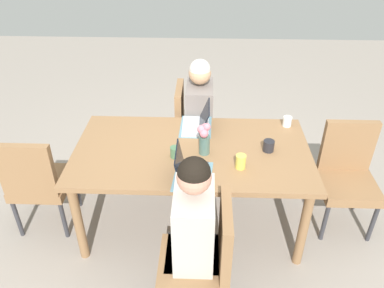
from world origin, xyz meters
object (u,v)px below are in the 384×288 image
at_px(flower_vase, 204,138).
at_px(coffee_mug_centre_left, 241,162).
at_px(laptop_far_left_mid, 198,123).
at_px(coffee_mug_near_left, 287,121).
at_px(person_far_left_mid, 199,126).
at_px(chair_head_left_left_far, 37,180).
at_px(chair_far_left_mid, 192,125).
at_px(coffee_mug_near_right, 269,146).
at_px(person_near_left_near, 194,245).
at_px(chair_near_left_near, 205,255).
at_px(laptop_near_left_near, 189,172).
at_px(chair_head_right_right_near, 347,171).
at_px(coffee_mug_centre_right, 175,152).
at_px(dining_table, 192,158).

height_order(flower_vase, coffee_mug_centre_left, flower_vase).
distance_m(laptop_far_left_mid, coffee_mug_near_left, 0.75).
relative_size(person_far_left_mid, chair_head_left_left_far, 1.33).
distance_m(chair_far_left_mid, coffee_mug_near_right, 1.03).
bearing_deg(chair_head_left_left_far, coffee_mug_near_left, 13.94).
bearing_deg(person_near_left_near, flower_vase, 85.79).
xyz_separation_m(chair_far_left_mid, chair_head_left_left_far, (-1.19, -0.89, 0.00)).
height_order(chair_head_left_left_far, laptop_far_left_mid, laptop_far_left_mid).
xyz_separation_m(chair_near_left_near, laptop_near_left_near, (-0.13, 0.47, 0.29)).
distance_m(person_near_left_near, person_far_left_mid, 1.48).
height_order(chair_head_right_right_near, coffee_mug_near_left, chair_head_right_right_near).
relative_size(person_near_left_near, chair_head_right_right_near, 1.33).
bearing_deg(chair_far_left_mid, person_far_left_mid, -38.76).
relative_size(chair_head_right_right_near, coffee_mug_centre_right, 10.69).
distance_m(person_far_left_mid, chair_head_left_left_far, 1.51).
bearing_deg(dining_table, coffee_mug_near_right, 0.62).
relative_size(laptop_far_left_mid, laptop_near_left_near, 1.00).
height_order(person_far_left_mid, chair_head_right_right_near, person_far_left_mid).
xyz_separation_m(chair_far_left_mid, coffee_mug_centre_left, (0.39, -1.00, 0.30)).
distance_m(flower_vase, laptop_far_left_mid, 0.39).
bearing_deg(coffee_mug_near_right, coffee_mug_centre_right, -171.27).
distance_m(person_far_left_mid, coffee_mug_centre_left, 1.03).
distance_m(chair_head_right_right_near, laptop_near_left_near, 1.38).
bearing_deg(person_near_left_near, coffee_mug_centre_left, 59.65).
xyz_separation_m(laptop_far_left_mid, coffee_mug_near_left, (0.75, 0.06, -0.00)).
relative_size(chair_head_left_left_far, chair_head_right_right_near, 1.00).
bearing_deg(laptop_near_left_near, chair_head_right_right_near, 18.81).
relative_size(chair_head_left_left_far, coffee_mug_centre_left, 8.57).
distance_m(chair_head_left_left_far, coffee_mug_centre_left, 1.61).
distance_m(chair_head_right_right_near, flower_vase, 1.24).
bearing_deg(dining_table, flower_vase, -27.23).
bearing_deg(flower_vase, dining_table, 152.77).
relative_size(chair_near_left_near, chair_far_left_mid, 1.00).
relative_size(chair_near_left_near, flower_vase, 3.51).
relative_size(chair_near_left_near, coffee_mug_centre_left, 8.57).
distance_m(laptop_near_left_near, coffee_mug_centre_right, 0.27).
xyz_separation_m(person_far_left_mid, laptop_far_left_mid, (-0.00, -0.39, 0.26)).
bearing_deg(coffee_mug_centre_left, chair_far_left_mid, 111.16).
bearing_deg(chair_head_left_left_far, laptop_near_left_near, -10.97).
distance_m(coffee_mug_near_right, coffee_mug_centre_left, 0.32).
xyz_separation_m(person_near_left_near, person_far_left_mid, (0.00, 1.48, 0.00)).
relative_size(chair_near_left_near, coffee_mug_near_left, 10.77).
height_order(chair_head_right_right_near, laptop_near_left_near, laptop_near_left_near).
bearing_deg(dining_table, coffee_mug_centre_right, -140.14).
xyz_separation_m(person_near_left_near, laptop_far_left_mid, (0.00, 1.08, 0.26)).
xyz_separation_m(person_far_left_mid, chair_head_right_right_near, (1.22, -0.63, -0.03)).
height_order(chair_head_left_left_far, coffee_mug_centre_right, chair_head_left_left_far).
relative_size(dining_table, coffee_mug_near_left, 21.70).
height_order(chair_near_left_near, chair_head_left_left_far, same).
xyz_separation_m(chair_head_left_left_far, coffee_mug_centre_right, (1.10, 0.01, 0.29)).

